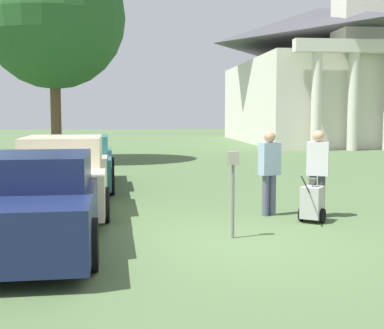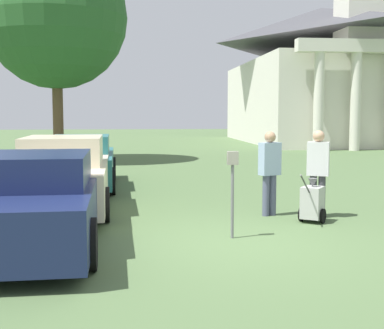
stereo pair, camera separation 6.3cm
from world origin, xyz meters
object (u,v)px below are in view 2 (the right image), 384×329
at_px(person_worker, 270,168).
at_px(church, 323,66).
at_px(equipment_cart, 312,202).
at_px(parking_meter, 233,178).
at_px(parked_car_teal, 81,163).
at_px(parked_car_cream, 65,176).
at_px(person_supervisor, 318,168).
at_px(parked_car_navy, 38,202).

relative_size(person_worker, church, 0.07).
distance_m(person_worker, equipment_cart, 1.15).
bearing_deg(parking_meter, parked_car_teal, 115.79).
height_order(parked_car_cream, person_worker, person_worker).
xyz_separation_m(person_supervisor, church, (9.45, 26.48, 4.35)).
xyz_separation_m(parked_car_navy, church, (14.57, 28.19, 4.65)).
distance_m(parked_car_navy, person_supervisor, 5.40).
distance_m(parking_meter, equipment_cart, 2.16).
distance_m(person_supervisor, equipment_cart, 0.80).
height_order(parked_car_cream, church, church).
height_order(parked_car_teal, person_worker, person_worker).
distance_m(parked_car_navy, parking_meter, 3.14).
height_order(parked_car_navy, person_worker, person_worker).
relative_size(parked_car_cream, person_worker, 3.08).
distance_m(equipment_cart, church, 29.05).
bearing_deg(parked_car_navy, person_worker, 23.48).
relative_size(parked_car_teal, person_supervisor, 2.90).
bearing_deg(parked_car_teal, equipment_cart, -49.68).
relative_size(parked_car_teal, parking_meter, 3.47).
distance_m(parked_car_navy, equipment_cart, 5.03).
distance_m(parked_car_navy, church, 32.07).
distance_m(parked_car_teal, person_worker, 6.24).
xyz_separation_m(parked_car_teal, person_supervisor, (5.12, -4.89, 0.31)).
relative_size(parked_car_navy, equipment_cart, 5.06).
height_order(parked_car_navy, church, church).
bearing_deg(parked_car_navy, parking_meter, 0.63).
xyz_separation_m(person_worker, church, (10.35, 26.18, 4.37)).
distance_m(parking_meter, person_worker, 2.17).
bearing_deg(equipment_cart, parked_car_navy, -130.49).
bearing_deg(person_worker, parked_car_teal, -69.41).
xyz_separation_m(parked_car_cream, person_supervisor, (5.12, -1.49, 0.27)).
relative_size(parked_car_cream, person_supervisor, 3.03).
xyz_separation_m(parked_car_navy, equipment_cart, (4.86, 1.26, -0.30)).
distance_m(parked_car_cream, parked_car_teal, 3.39).
relative_size(parked_car_navy, parked_car_teal, 1.00).
height_order(person_worker, equipment_cart, person_worker).
xyz_separation_m(parked_car_navy, parked_car_teal, (0.00, 6.60, -0.00)).
bearing_deg(church, person_worker, -111.57).
bearing_deg(church, person_supervisor, -109.64).
xyz_separation_m(equipment_cart, church, (9.70, 26.93, 4.95)).
relative_size(person_worker, person_supervisor, 0.98).
relative_size(person_supervisor, equipment_cart, 1.74).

